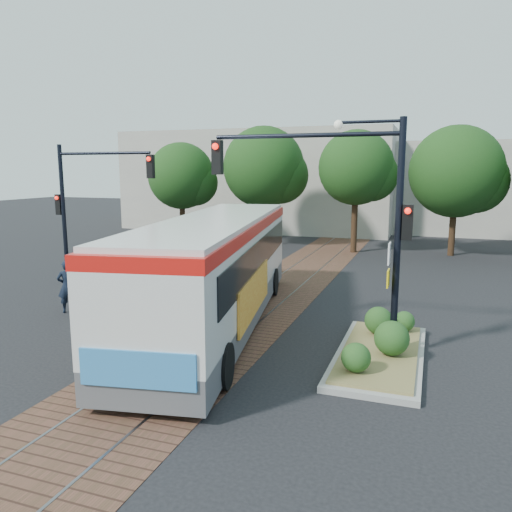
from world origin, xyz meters
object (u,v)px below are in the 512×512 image
Objects in this scene: traffic_island at (381,345)px; officer at (67,286)px; city_bus at (217,266)px; signal_pole_left at (84,195)px; parked_car at (192,246)px; signal_pole_main at (350,200)px.

traffic_island is 10.78m from officer.
city_bus reaches higher than traffic_island.
traffic_island is (5.26, -1.20, -1.60)m from city_bus.
signal_pole_left is (-13.19, 4.89, 3.54)m from traffic_island.
officer is at bearing -59.79° from signal_pole_left.
signal_pole_left is 1.36× the size of parked_car.
signal_pole_left reaches higher than city_bus.
signal_pole_left reaches higher than traffic_island.
signal_pole_left is (-7.93, 3.69, 1.94)m from city_bus.
signal_pole_left is at bearing 166.01° from parked_car.
parked_car reaches higher than traffic_island.
traffic_island is at bearing -138.38° from parked_car.
parked_car is (-0.95, 11.43, -0.28)m from officer.
signal_pole_main is 10.33m from officer.
signal_pole_left reaches higher than officer.
officer reaches higher than traffic_island.
officer is at bearing 174.98° from city_bus.
signal_pole_left is 5.67m from officer.
city_bus is at bearing -151.85° from parked_car.
city_bus is 8.96m from signal_pole_left.
officer reaches higher than parked_car.
officer is (-9.79, 0.61, -3.23)m from signal_pole_main.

